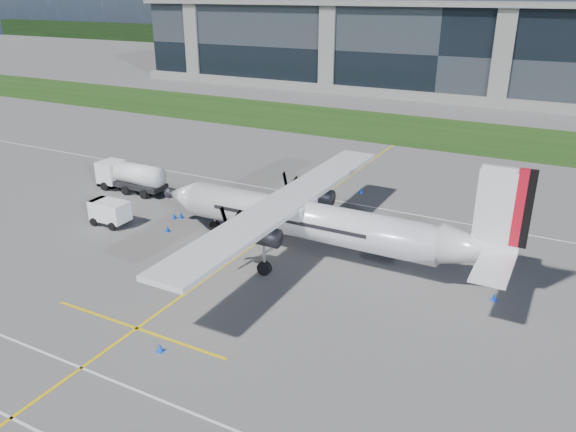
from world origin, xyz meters
The scene contains 15 objects.
ground centered at (0.00, 40.00, 0.00)m, with size 400.00×400.00×0.00m, color #555351.
grass_strip centered at (0.00, 48.00, 0.02)m, with size 400.00×18.00×0.04m, color #1A3F11.
terminal_building centered at (0.00, 80.00, 7.50)m, with size 120.00×20.00×15.00m, color black.
tree_line centered at (0.00, 140.00, 3.00)m, with size 400.00×6.00×6.00m, color black.
yellow_taxiway_centerline centered at (3.00, 10.00, 0.01)m, with size 0.20×70.00×0.01m, color yellow.
turboprop_aircraft centered at (8.04, 7.10, 4.13)m, with size 26.58×27.56×8.27m, color silver, non-canonical shape.
fuel_tanker_truck centered at (-13.73, 11.40, 1.37)m, with size 7.32×2.38×2.75m, color white, non-canonical shape.
baggage_tug centered at (-9.16, 4.51, 0.98)m, with size 3.26×1.96×1.96m, color white, non-canonical shape.
ground_crew_person centered at (-9.03, 4.92, 0.97)m, with size 0.79×0.56×1.94m, color #F25907.
safety_cone_portwing centered at (5.55, -7.06, 0.25)m, with size 0.36×0.36×0.50m, color blue.
safety_cone_fwd centered at (-5.46, 7.86, 0.25)m, with size 0.36×0.36×0.50m, color blue.
safety_cone_nose_port centered at (-4.21, 5.49, 0.25)m, with size 0.36×0.36×0.50m, color blue.
safety_cone_tail centered at (20.05, 6.54, 0.25)m, with size 0.36×0.36×0.50m, color blue.
safety_cone_nose_stbd centered at (-5.05, 8.23, 0.25)m, with size 0.36×0.36×0.50m, color blue.
safety_cone_stbdwing centered at (5.84, 21.01, 0.25)m, with size 0.36×0.36×0.50m, color blue.
Camera 1 is at (22.96, -25.53, 17.50)m, focal length 35.00 mm.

